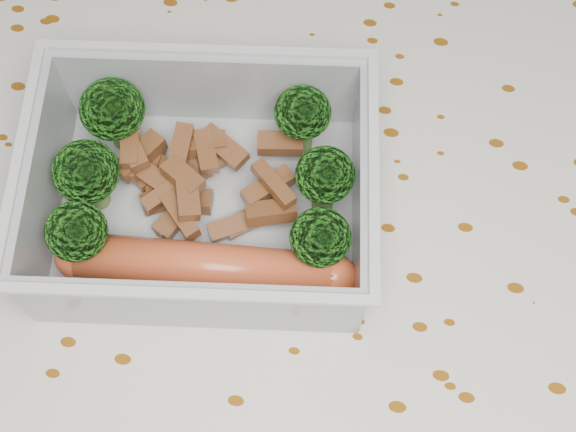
# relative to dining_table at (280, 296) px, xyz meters

# --- Properties ---
(dining_table) EXTENTS (1.40, 0.90, 0.75)m
(dining_table) POSITION_rel_dining_table_xyz_m (0.00, 0.00, 0.00)
(dining_table) COLOR brown
(dining_table) RESTS_ON ground
(tablecloth) EXTENTS (1.46, 0.96, 0.19)m
(tablecloth) POSITION_rel_dining_table_xyz_m (0.00, 0.00, 0.05)
(tablecloth) COLOR silver
(tablecloth) RESTS_ON dining_table
(lunch_container) EXTENTS (0.21, 0.17, 0.07)m
(lunch_container) POSITION_rel_dining_table_xyz_m (-0.05, 0.01, 0.11)
(lunch_container) COLOR silver
(lunch_container) RESTS_ON tablecloth
(broccoli_florets) EXTENTS (0.17, 0.13, 0.05)m
(broccoli_florets) POSITION_rel_dining_table_xyz_m (-0.05, 0.02, 0.13)
(broccoli_florets) COLOR #608C3F
(broccoli_florets) RESTS_ON lunch_container
(meat_pile) EXTENTS (0.12, 0.08, 0.03)m
(meat_pile) POSITION_rel_dining_table_xyz_m (-0.05, 0.03, 0.11)
(meat_pile) COLOR brown
(meat_pile) RESTS_ON lunch_container
(sausage) EXTENTS (0.17, 0.04, 0.03)m
(sausage) POSITION_rel_dining_table_xyz_m (-0.04, -0.03, 0.11)
(sausage) COLOR #CF512B
(sausage) RESTS_ON lunch_container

